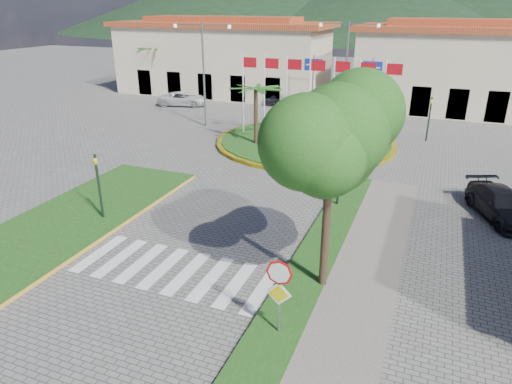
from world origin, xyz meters
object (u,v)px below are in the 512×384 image
at_px(car_dark_b, 373,117).
at_px(stop_sign, 279,286).
at_px(car_side_right, 502,204).
at_px(car_dark_a, 281,99).
at_px(deciduous_tree, 331,146).
at_px(white_van, 183,99).
at_px(roundabout_island, 305,141).

bearing_deg(car_dark_b, stop_sign, 166.18).
bearing_deg(car_side_right, car_dark_a, 108.39).
height_order(stop_sign, deciduous_tree, deciduous_tree).
bearing_deg(car_dark_b, white_van, 72.38).
distance_m(roundabout_island, stop_sign, 20.69).
relative_size(roundabout_island, white_van, 2.66).
relative_size(stop_sign, car_dark_a, 0.78).
relative_size(roundabout_island, stop_sign, 4.79).
bearing_deg(car_dark_a, car_side_right, -163.39).
bearing_deg(stop_sign, deciduous_tree, 78.82).
xyz_separation_m(white_van, car_dark_a, (8.85, 3.85, -0.08)).
xyz_separation_m(deciduous_tree, car_dark_b, (-1.97, 25.00, -4.64)).
bearing_deg(car_dark_b, car_dark_a, 49.57).
xyz_separation_m(car_dark_a, car_dark_b, (9.45, -4.17, -0.04)).
bearing_deg(roundabout_island, stop_sign, -76.27).
bearing_deg(stop_sign, car_dark_a, 108.57).
xyz_separation_m(deciduous_tree, white_van, (-20.27, 25.32, -4.51)).
distance_m(roundabout_island, car_side_right, 14.49).
height_order(deciduous_tree, car_dark_a, deciduous_tree).
bearing_deg(deciduous_tree, white_van, 128.68).
bearing_deg(white_van, car_dark_a, -81.18).
bearing_deg(roundabout_island, white_van, 150.61).
distance_m(deciduous_tree, car_dark_a, 31.66).
relative_size(car_dark_b, car_side_right, 0.71).
relative_size(stop_sign, deciduous_tree, 0.39).
relative_size(roundabout_island, car_side_right, 2.76).
height_order(stop_sign, car_dark_a, stop_sign).
distance_m(deciduous_tree, white_van, 32.74).
relative_size(white_van, car_side_right, 1.04).
distance_m(car_dark_a, car_side_right, 27.14).
relative_size(white_van, car_dark_a, 1.40).
bearing_deg(car_dark_a, white_van, 89.31).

